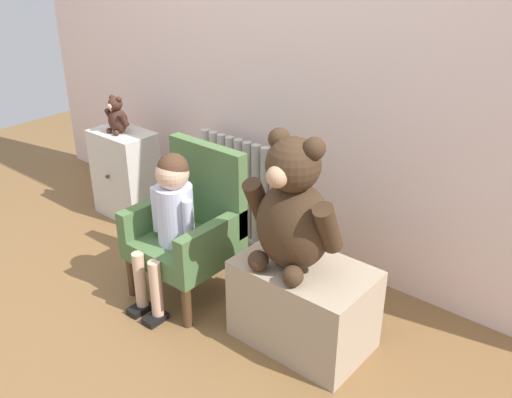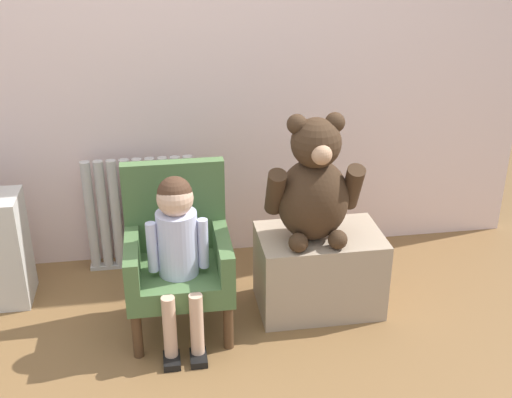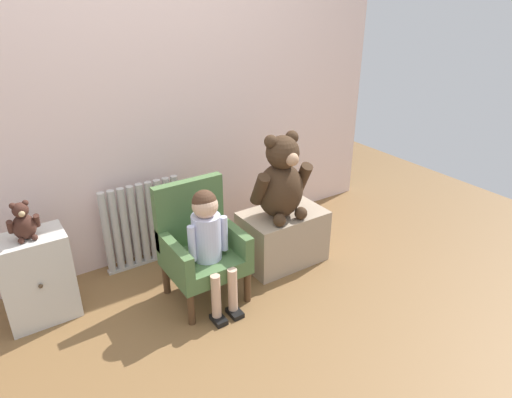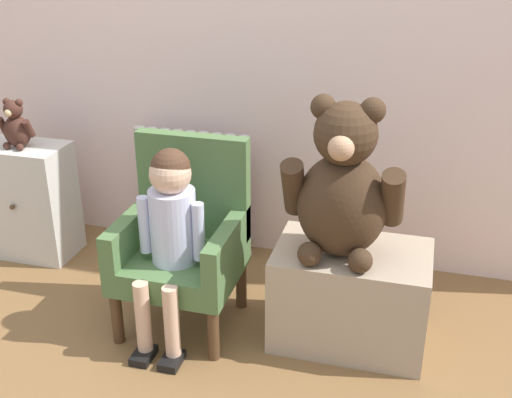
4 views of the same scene
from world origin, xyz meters
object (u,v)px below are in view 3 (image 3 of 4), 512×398
object	(u,v)px
child_figure	(208,233)
small_teddy_bear	(23,223)
radiator	(143,225)
small_dresser	(37,278)
child_armchair	(200,245)
low_bench	(283,237)
large_teddy_bear	(281,181)

from	to	relation	value
child_figure	small_teddy_bear	bearing A→B (deg)	155.28
radiator	small_dresser	bearing A→B (deg)	-162.95
radiator	small_dresser	world-z (taller)	radiator
child_armchair	child_figure	distance (m)	0.18
small_dresser	child_armchair	distance (m)	0.94
radiator	small_teddy_bear	distance (m)	0.83
small_dresser	low_bench	bearing A→B (deg)	-10.53
small_dresser	low_bench	distance (m)	1.55
large_teddy_bear	small_dresser	bearing A→B (deg)	167.93
small_dresser	child_armchair	size ratio (longest dim) A/B	0.74
small_dresser	large_teddy_bear	bearing A→B (deg)	-12.07
radiator	small_teddy_bear	size ratio (longest dim) A/B	2.71
small_teddy_bear	child_armchair	bearing A→B (deg)	-18.16
small_dresser	small_teddy_bear	distance (m)	0.37
child_figure	radiator	bearing A→B (deg)	104.24
small_dresser	small_teddy_bear	bearing A→B (deg)	-89.71
small_dresser	small_teddy_bear	world-z (taller)	small_teddy_bear
child_armchair	large_teddy_bear	bearing A→B (deg)	-0.66
low_bench	large_teddy_bear	distance (m)	0.44
small_dresser	child_armchair	xyz separation A→B (m)	(0.88, -0.31, 0.08)
radiator	small_teddy_bear	bearing A→B (deg)	-161.52
child_figure	low_bench	world-z (taller)	child_figure
child_armchair	large_teddy_bear	world-z (taller)	large_teddy_bear
child_armchair	low_bench	distance (m)	0.66
child_figure	large_teddy_bear	xyz separation A→B (m)	(0.60, 0.11, 0.14)
child_figure	large_teddy_bear	world-z (taller)	large_teddy_bear
small_dresser	small_teddy_bear	size ratio (longest dim) A/B	2.44
child_figure	low_bench	bearing A→B (deg)	12.48
child_armchair	small_teddy_bear	world-z (taller)	small_teddy_bear
small_dresser	low_bench	size ratio (longest dim) A/B	0.96
low_bench	small_teddy_bear	size ratio (longest dim) A/B	2.54
radiator	child_armchair	xyz separation A→B (m)	(0.16, -0.53, 0.05)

